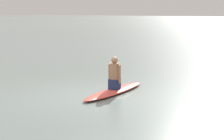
# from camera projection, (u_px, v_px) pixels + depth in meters

# --- Properties ---
(ground_plane) EXTENTS (400.00, 400.00, 0.00)m
(ground_plane) POSITION_uv_depth(u_px,v_px,m) (94.00, 97.00, 11.14)
(ground_plane) COLOR slate
(surfboard) EXTENTS (0.74, 3.27, 0.13)m
(surfboard) POSITION_uv_depth(u_px,v_px,m) (115.00, 91.00, 11.67)
(surfboard) COLOR #D84C3F
(surfboard) RESTS_ON ground
(person_paddler) EXTENTS (0.45, 0.35, 1.04)m
(person_paddler) POSITION_uv_depth(u_px,v_px,m) (115.00, 74.00, 11.59)
(person_paddler) COLOR navy
(person_paddler) RESTS_ON surfboard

